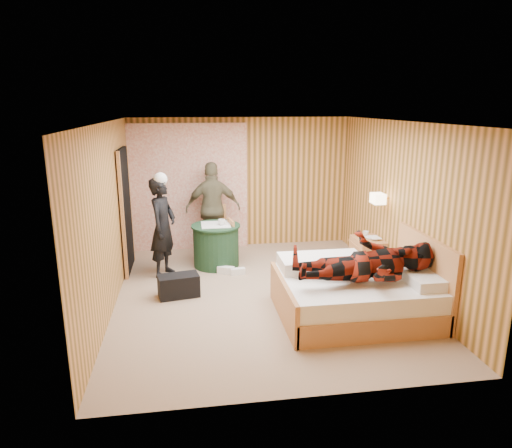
{
  "coord_description": "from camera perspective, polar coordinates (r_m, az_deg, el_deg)",
  "views": [
    {
      "loc": [
        -1.02,
        -6.2,
        2.73
      ],
      "look_at": [
        -0.07,
        0.12,
        1.05
      ],
      "focal_mm": 32.0,
      "sensor_mm": 36.0,
      "label": 1
    }
  ],
  "objects": [
    {
      "name": "floor",
      "position": [
        6.85,
        0.71,
        -8.75
      ],
      "size": [
        4.2,
        5.0,
        0.01
      ],
      "primitive_type": "cube",
      "color": "tan",
      "rests_on": "ground"
    },
    {
      "name": "ceiling",
      "position": [
        6.29,
        0.79,
        12.63
      ],
      "size": [
        4.2,
        5.0,
        0.01
      ],
      "primitive_type": "cube",
      "color": "white",
      "rests_on": "wall_back"
    },
    {
      "name": "wall_back",
      "position": [
        8.89,
        -1.88,
        5.13
      ],
      "size": [
        4.2,
        0.02,
        2.5
      ],
      "primitive_type": "cube",
      "color": "#DC9754",
      "rests_on": "floor"
    },
    {
      "name": "wall_left",
      "position": [
        6.47,
        -17.94,
        0.77
      ],
      "size": [
        0.02,
        5.0,
        2.5
      ],
      "primitive_type": "cube",
      "color": "#DC9754",
      "rests_on": "floor"
    },
    {
      "name": "wall_right",
      "position": [
        7.1,
        17.73,
        1.99
      ],
      "size": [
        0.02,
        5.0,
        2.5
      ],
      "primitive_type": "cube",
      "color": "#DC9754",
      "rests_on": "floor"
    },
    {
      "name": "curtain",
      "position": [
        8.77,
        -8.34,
        4.52
      ],
      "size": [
        2.2,
        0.08,
        2.4
      ],
      "primitive_type": "cube",
      "color": "#F1E2D1",
      "rests_on": "floor"
    },
    {
      "name": "doorway",
      "position": [
        7.86,
        -15.97,
        1.62
      ],
      "size": [
        0.06,
        0.9,
        2.05
      ],
      "primitive_type": "cube",
      "color": "black",
      "rests_on": "floor"
    },
    {
      "name": "wall_lamp",
      "position": [
        7.42,
        15.02,
        3.1
      ],
      "size": [
        0.26,
        0.24,
        0.16
      ],
      "color": "gold",
      "rests_on": "wall_right"
    },
    {
      "name": "bed",
      "position": [
        6.26,
        12.36,
        -8.42
      ],
      "size": [
        1.98,
        1.54,
        1.06
      ],
      "color": "tan",
      "rests_on": "floor"
    },
    {
      "name": "nightstand",
      "position": [
        7.8,
        13.75,
        -3.81
      ],
      "size": [
        0.45,
        0.61,
        0.59
      ],
      "color": "tan",
      "rests_on": "floor"
    },
    {
      "name": "round_table",
      "position": [
        7.92,
        -5.0,
        -2.63
      ],
      "size": [
        0.84,
        0.84,
        0.74
      ],
      "color": "#1D4026",
      "rests_on": "floor"
    },
    {
      "name": "chair_far",
      "position": [
        8.52,
        -5.22,
        -0.24
      ],
      "size": [
        0.49,
        0.49,
        0.93
      ],
      "rotation": [
        0.0,
        0.0,
        -0.19
      ],
      "color": "tan",
      "rests_on": "floor"
    },
    {
      "name": "chair_near",
      "position": [
        7.88,
        -3.8,
        -1.92
      ],
      "size": [
        0.43,
        0.43,
        0.82
      ],
      "rotation": [
        0.0,
        0.0,
        -1.4
      ],
      "color": "tan",
      "rests_on": "floor"
    },
    {
      "name": "duffel_bag",
      "position": [
        6.81,
        -9.64,
        -7.61
      ],
      "size": [
        0.63,
        0.41,
        0.33
      ],
      "primitive_type": "cube",
      "rotation": [
        0.0,
        0.0,
        0.18
      ],
      "color": "black",
      "rests_on": "floor"
    },
    {
      "name": "sneaker_left",
      "position": [
        7.63,
        -3.8,
        -5.78
      ],
      "size": [
        0.3,
        0.21,
        0.12
      ],
      "primitive_type": "cube",
      "rotation": [
        0.0,
        0.0,
        -0.42
      ],
      "color": "white",
      "rests_on": "floor"
    },
    {
      "name": "sneaker_right",
      "position": [
        7.58,
        -2.3,
        -5.95
      ],
      "size": [
        0.25,
        0.13,
        0.11
      ],
      "primitive_type": "cube",
      "rotation": [
        0.0,
        0.0,
        0.13
      ],
      "color": "white",
      "rests_on": "floor"
    },
    {
      "name": "woman_standing",
      "position": [
        7.5,
        -11.56,
        -0.41
      ],
      "size": [
        0.58,
        0.69,
        1.62
      ],
      "primitive_type": "imported",
      "rotation": [
        0.0,
        0.0,
        1.18
      ],
      "color": "black",
      "rests_on": "floor"
    },
    {
      "name": "man_at_table",
      "position": [
        8.48,
        -5.39,
        1.93
      ],
      "size": [
        1.01,
        0.43,
        1.72
      ],
      "primitive_type": "imported",
      "rotation": [
        0.0,
        0.0,
        3.14
      ],
      "color": "brown",
      "rests_on": "floor"
    },
    {
      "name": "man_on_bed",
      "position": [
        5.84,
        13.71,
        -3.35
      ],
      "size": [
        0.86,
        0.67,
        1.77
      ],
      "primitive_type": "imported",
      "rotation": [
        0.0,
        1.57,
        0.0
      ],
      "color": "maroon",
      "rests_on": "bed"
    },
    {
      "name": "book_lower",
      "position": [
        7.67,
        14.03,
        -1.82
      ],
      "size": [
        0.26,
        0.28,
        0.02
      ],
      "primitive_type": "imported",
      "rotation": [
        0.0,
        0.0,
        0.57
      ],
      "color": "white",
      "rests_on": "nightstand"
    },
    {
      "name": "book_upper",
      "position": [
        7.66,
        14.03,
        -1.68
      ],
      "size": [
        0.17,
        0.23,
        0.02
      ],
      "primitive_type": "imported",
      "rotation": [
        0.0,
        0.0,
        0.03
      ],
      "color": "white",
      "rests_on": "nightstand"
    },
    {
      "name": "cup_nightstand",
      "position": [
        7.82,
        13.54,
        -1.2
      ],
      "size": [
        0.1,
        0.1,
        0.09
      ],
      "primitive_type": "imported",
      "rotation": [
        0.0,
        0.0,
        0.02
      ],
      "color": "white",
      "rests_on": "nightstand"
    },
    {
      "name": "cup_table",
      "position": [
        7.77,
        -4.31,
        0.24
      ],
      "size": [
        0.15,
        0.15,
        0.1
      ],
      "primitive_type": "imported",
      "rotation": [
        0.0,
        0.0,
        0.27
      ],
      "color": "white",
      "rests_on": "round_table"
    }
  ]
}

